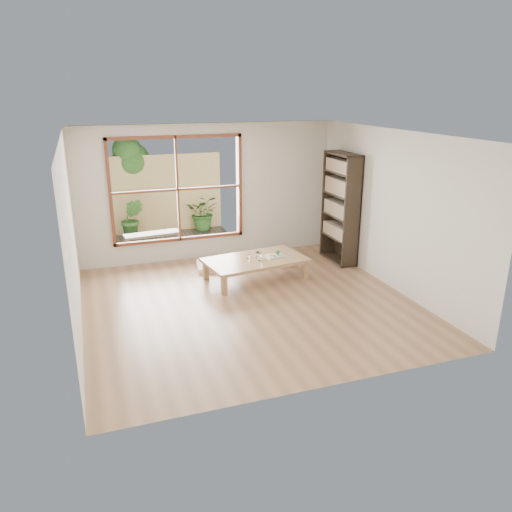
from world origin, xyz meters
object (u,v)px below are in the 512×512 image
Objects in this scene: bookshelf at (340,208)px; food_tray at (275,255)px; low_table at (255,261)px; garden_bench at (152,236)px.

food_tray is (-1.50, -0.43, -0.64)m from bookshelf.
low_table is 0.89× the size of bookshelf.
low_table is at bearing -62.82° from garden_bench.
food_tray is at bearing -6.50° from low_table.
bookshelf reaches higher than low_table.
garden_bench is at bearing 152.05° from bookshelf.
bookshelf is at bearing 9.21° from food_tray.
garden_bench is at bearing 123.14° from food_tray.
food_tray is 0.29× the size of garden_bench.
garden_bench is (-1.48, 2.22, -0.01)m from low_table.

